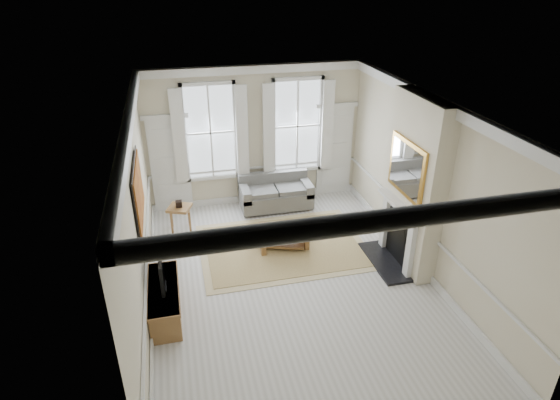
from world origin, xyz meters
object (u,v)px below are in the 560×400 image
object	(u,v)px
sofa	(275,194)
coffee_table	(283,234)
tv_stand	(165,300)
side_table	(180,211)

from	to	relation	value
sofa	coffee_table	xyz separation A→B (m)	(-0.26, -1.85, -0.02)
sofa	tv_stand	world-z (taller)	sofa
side_table	coffee_table	bearing A→B (deg)	-31.38
coffee_table	tv_stand	size ratio (longest dim) A/B	0.81
tv_stand	sofa	bearing A→B (deg)	51.53
side_table	tv_stand	size ratio (longest dim) A/B	0.40
side_table	coffee_table	size ratio (longest dim) A/B	0.50
side_table	coffee_table	xyz separation A→B (m)	(2.07, -1.26, -0.14)
tv_stand	coffee_table	bearing A→B (deg)	32.78
sofa	tv_stand	distance (m)	4.40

